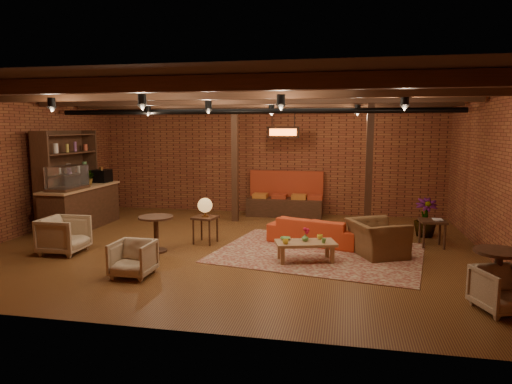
% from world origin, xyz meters
% --- Properties ---
extents(floor, '(10.00, 10.00, 0.00)m').
position_xyz_m(floor, '(0.00, 0.00, 0.00)').
color(floor, '#431E10').
rests_on(floor, ground).
extents(ceiling, '(10.00, 8.00, 0.02)m').
position_xyz_m(ceiling, '(0.00, 0.00, 3.20)').
color(ceiling, black).
rests_on(ceiling, wall_back).
extents(wall_back, '(10.00, 0.02, 3.20)m').
position_xyz_m(wall_back, '(0.00, 4.00, 1.60)').
color(wall_back, brown).
rests_on(wall_back, ground).
extents(wall_front, '(10.00, 0.02, 3.20)m').
position_xyz_m(wall_front, '(0.00, -4.00, 1.60)').
color(wall_front, brown).
rests_on(wall_front, ground).
extents(wall_left, '(0.02, 8.00, 3.20)m').
position_xyz_m(wall_left, '(-5.00, 0.00, 1.60)').
color(wall_left, brown).
rests_on(wall_left, ground).
extents(wall_right, '(0.02, 8.00, 3.20)m').
position_xyz_m(wall_right, '(5.00, 0.00, 1.60)').
color(wall_right, brown).
rests_on(wall_right, ground).
extents(ceiling_beams, '(9.80, 6.40, 0.22)m').
position_xyz_m(ceiling_beams, '(0.00, 0.00, 3.08)').
color(ceiling_beams, black).
rests_on(ceiling_beams, ceiling).
extents(ceiling_pipe, '(9.60, 0.12, 0.12)m').
position_xyz_m(ceiling_pipe, '(0.00, 1.60, 2.85)').
color(ceiling_pipe, black).
rests_on(ceiling_pipe, ceiling).
extents(post_left, '(0.16, 0.16, 3.20)m').
position_xyz_m(post_left, '(-0.60, 2.60, 1.60)').
color(post_left, black).
rests_on(post_left, ground).
extents(post_right, '(0.16, 0.16, 3.20)m').
position_xyz_m(post_right, '(2.80, 2.00, 1.60)').
color(post_right, black).
rests_on(post_right, ground).
extents(service_counter, '(0.80, 2.50, 1.60)m').
position_xyz_m(service_counter, '(-4.10, 1.00, 0.80)').
color(service_counter, black).
rests_on(service_counter, ground).
extents(plant_counter, '(0.35, 0.39, 0.30)m').
position_xyz_m(plant_counter, '(-4.00, 1.20, 1.22)').
color(plant_counter, '#337F33').
rests_on(plant_counter, service_counter).
extents(shelving_hutch, '(0.52, 2.00, 2.40)m').
position_xyz_m(shelving_hutch, '(-4.50, 1.10, 1.20)').
color(shelving_hutch, black).
rests_on(shelving_hutch, ground).
extents(banquette, '(2.10, 0.70, 1.00)m').
position_xyz_m(banquette, '(0.60, 3.55, 0.50)').
color(banquette, '#9B3219').
rests_on(banquette, ground).
extents(service_sign, '(0.86, 0.06, 0.30)m').
position_xyz_m(service_sign, '(0.60, 3.10, 2.35)').
color(service_sign, '#FF6019').
rests_on(service_sign, ceiling).
extents(ceiling_spotlights, '(6.40, 4.40, 0.28)m').
position_xyz_m(ceiling_spotlights, '(0.00, 0.00, 2.86)').
color(ceiling_spotlights, black).
rests_on(ceiling_spotlights, ceiling).
extents(rug, '(4.38, 3.64, 0.01)m').
position_xyz_m(rug, '(1.78, -0.13, 0.01)').
color(rug, maroon).
rests_on(rug, floor).
extents(sofa, '(2.08, 1.29, 0.57)m').
position_xyz_m(sofa, '(1.65, 0.60, 0.28)').
color(sofa, '#BC381A').
rests_on(sofa, floor).
extents(coffee_table, '(1.21, 0.83, 0.63)m').
position_xyz_m(coffee_table, '(1.56, -0.76, 0.34)').
color(coffee_table, '#9D7B49').
rests_on(coffee_table, floor).
extents(side_table_lamp, '(0.54, 0.54, 0.99)m').
position_xyz_m(side_table_lamp, '(-0.66, 0.18, 0.75)').
color(side_table_lamp, black).
rests_on(side_table_lamp, floor).
extents(round_table_left, '(0.69, 0.69, 0.72)m').
position_xyz_m(round_table_left, '(-1.42, -0.67, 0.49)').
color(round_table_left, black).
rests_on(round_table_left, floor).
extents(armchair_a, '(0.75, 0.80, 0.81)m').
position_xyz_m(armchair_a, '(-3.17, -1.13, 0.40)').
color(armchair_a, beige).
rests_on(armchair_a, floor).
extents(armchair_b, '(0.65, 0.61, 0.66)m').
position_xyz_m(armchair_b, '(-1.18, -2.17, 0.33)').
color(armchair_b, beige).
rests_on(armchair_b, floor).
extents(armchair_right, '(1.07, 1.25, 0.93)m').
position_xyz_m(armchair_right, '(2.90, -0.10, 0.46)').
color(armchair_right, brown).
rests_on(armchair_right, floor).
extents(side_table_book, '(0.54, 0.54, 0.59)m').
position_xyz_m(side_table_book, '(4.07, 0.82, 0.53)').
color(side_table_book, black).
rests_on(side_table_book, floor).
extents(round_table_right, '(0.67, 0.67, 0.79)m').
position_xyz_m(round_table_right, '(4.40, -2.33, 0.53)').
color(round_table_right, black).
rests_on(round_table_right, floor).
extents(armchair_far, '(0.82, 0.80, 0.67)m').
position_xyz_m(armchair_far, '(4.40, -2.58, 0.33)').
color(armchair_far, beige).
rests_on(armchair_far, floor).
extents(plant_tall, '(1.51, 1.51, 2.66)m').
position_xyz_m(plant_tall, '(4.08, 1.74, 1.33)').
color(plant_tall, '#4C7F4C').
rests_on(plant_tall, floor).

